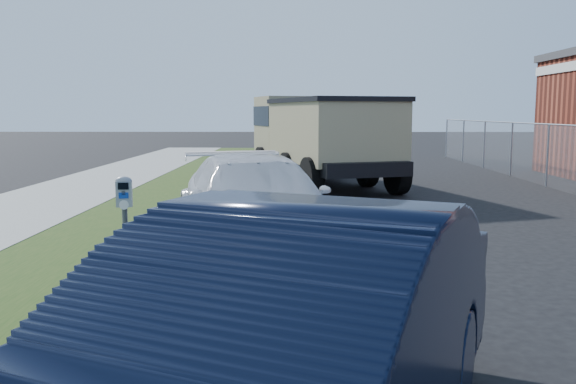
{
  "coord_description": "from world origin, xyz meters",
  "views": [
    {
      "loc": [
        -1.28,
        -7.71,
        2.14
      ],
      "look_at": [
        -1.4,
        1.0,
        1.0
      ],
      "focal_mm": 38.0,
      "sensor_mm": 36.0,
      "label": 1
    }
  ],
  "objects_px": {
    "white_wagon": "(256,205)",
    "navy_sedan": "(277,359)",
    "parking_meter": "(125,209)",
    "dump_truck": "(319,134)"
  },
  "relations": [
    {
      "from": "navy_sedan",
      "to": "white_wagon",
      "type": "bearing_deg",
      "value": 117.88
    },
    {
      "from": "navy_sedan",
      "to": "dump_truck",
      "type": "bearing_deg",
      "value": 110.07
    },
    {
      "from": "parking_meter",
      "to": "white_wagon",
      "type": "bearing_deg",
      "value": 52.74
    },
    {
      "from": "parking_meter",
      "to": "white_wagon",
      "type": "relative_size",
      "value": 0.26
    },
    {
      "from": "white_wagon",
      "to": "navy_sedan",
      "type": "distance_m",
      "value": 6.03
    },
    {
      "from": "parking_meter",
      "to": "dump_truck",
      "type": "xyz_separation_m",
      "value": [
        2.58,
        11.44,
        0.41
      ]
    },
    {
      "from": "navy_sedan",
      "to": "dump_truck",
      "type": "relative_size",
      "value": 0.68
    },
    {
      "from": "white_wagon",
      "to": "navy_sedan",
      "type": "height_order",
      "value": "navy_sedan"
    },
    {
      "from": "parking_meter",
      "to": "navy_sedan",
      "type": "bearing_deg",
      "value": -72.5
    },
    {
      "from": "parking_meter",
      "to": "navy_sedan",
      "type": "height_order",
      "value": "navy_sedan"
    }
  ]
}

